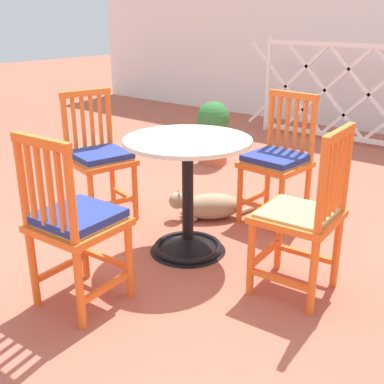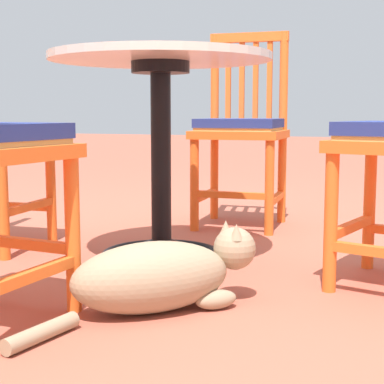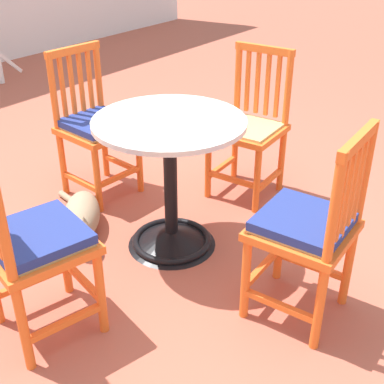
# 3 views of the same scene
# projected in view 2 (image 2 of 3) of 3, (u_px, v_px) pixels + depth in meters

# --- Properties ---
(ground_plane) EXTENTS (24.00, 24.00, 0.00)m
(ground_plane) POSITION_uv_depth(u_px,v_px,m) (195.00, 265.00, 2.13)
(ground_plane) COLOR #AD5642
(cafe_table) EXTENTS (0.76, 0.76, 0.73)m
(cafe_table) POSITION_uv_depth(u_px,v_px,m) (161.00, 183.00, 2.13)
(cafe_table) COLOR black
(cafe_table) RESTS_ON ground_plane
(orange_chair_tucked_in) EXTENTS (0.43, 0.43, 0.91)m
(orange_chair_tucked_in) POSITION_uv_depth(u_px,v_px,m) (241.00, 131.00, 2.83)
(orange_chair_tucked_in) COLOR orange
(orange_chair_tucked_in) RESTS_ON ground_plane
(tabby_cat) EXTENTS (0.47, 0.64, 0.23)m
(tabby_cat) POSITION_uv_depth(u_px,v_px,m) (165.00, 276.00, 1.63)
(tabby_cat) COLOR #9E896B
(tabby_cat) RESTS_ON ground_plane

